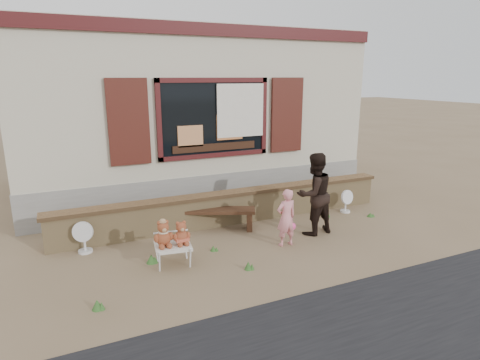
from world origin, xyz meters
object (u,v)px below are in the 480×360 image
teddy_bear_right (181,232)px  child (286,218)px  folding_chair (173,247)px  teddy_bear_left (163,233)px  adult (314,194)px  bench (212,214)px

teddy_bear_right → child: (1.89, -0.05, -0.02)m
folding_chair → child: bearing=5.8°
teddy_bear_right → folding_chair: bearing=180.0°
teddy_bear_left → adult: 2.94m
teddy_bear_left → child: (2.17, -0.09, -0.04)m
bench → adult: adult is taller
bench → teddy_bear_right: bearing=-104.5°
folding_chair → child: child is taller
teddy_bear_right → teddy_bear_left: bearing=-180.0°
bench → child: 1.57m
adult → teddy_bear_right: bearing=-1.8°
folding_chair → teddy_bear_right: (0.14, -0.02, 0.23)m
folding_chair → teddy_bear_right: teddy_bear_right is taller
bench → folding_chair: 1.61m
folding_chair → teddy_bear_left: (-0.14, 0.02, 0.25)m
folding_chair → teddy_bear_left: bearing=-180.0°
teddy_bear_right → child: bearing=6.3°
folding_chair → adult: adult is taller
bench → teddy_bear_left: (-1.24, -1.16, 0.25)m
teddy_bear_right → adult: 2.67m
child → teddy_bear_right: bearing=-3.6°
folding_chair → teddy_bear_right: 0.27m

